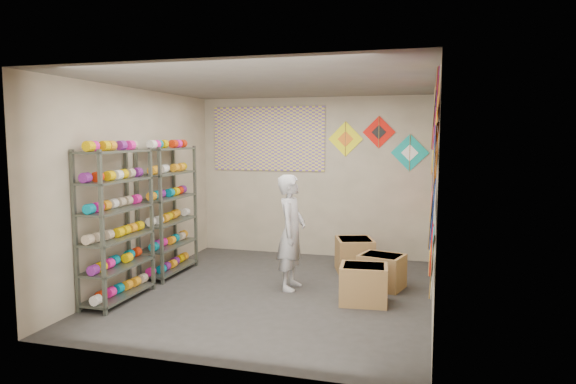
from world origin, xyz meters
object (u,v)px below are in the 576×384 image
(shopkeeper, at_px, (291,232))
(carton_a, at_px, (364,284))
(shelf_rack_front, at_px, (116,225))
(carton_b, at_px, (382,271))
(carton_c, at_px, (355,255))
(shelf_rack_back, at_px, (168,211))

(shopkeeper, xyz_separation_m, carton_a, (1.02, -0.35, -0.53))
(shelf_rack_front, height_order, carton_b, shelf_rack_front)
(carton_c, bearing_deg, carton_b, -75.04)
(shelf_rack_back, xyz_separation_m, carton_c, (2.64, 0.86, -0.70))
(shelf_rack_back, relative_size, carton_c, 3.26)
(shopkeeper, bearing_deg, carton_c, -31.72)
(carton_a, bearing_deg, shopkeeper, 155.49)
(carton_b, xyz_separation_m, carton_c, (-0.48, 0.74, 0.03))
(shelf_rack_front, distance_m, shopkeeper, 2.23)
(carton_b, bearing_deg, shopkeeper, -148.02)
(shopkeeper, xyz_separation_m, carton_b, (1.17, 0.35, -0.54))
(shelf_rack_front, relative_size, shelf_rack_back, 1.00)
(shelf_rack_front, relative_size, shopkeeper, 1.23)
(carton_a, relative_size, carton_c, 0.98)
(shelf_rack_front, xyz_separation_m, carton_b, (3.12, 1.42, -0.72))
(shelf_rack_front, distance_m, carton_a, 3.13)
(carton_c, bearing_deg, shelf_rack_back, -179.97)
(carton_a, height_order, carton_c, carton_c)
(carton_a, bearing_deg, shelf_rack_front, -171.69)
(shopkeeper, bearing_deg, shelf_rack_front, 119.80)
(shelf_rack_front, bearing_deg, carton_b, 24.51)
(shopkeeper, height_order, carton_c, shopkeeper)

